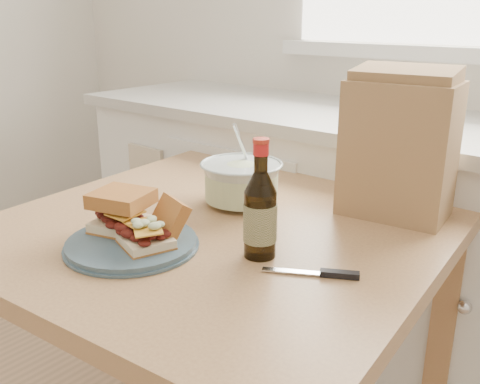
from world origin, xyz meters
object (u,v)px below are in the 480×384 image
Objects in this scene: beer_bottle at (260,213)px; dining_table at (221,269)px; coleslaw_bowl at (241,184)px; plate at (132,244)px; paper_bag at (399,150)px.

dining_table is at bearing 135.29° from beer_bottle.
dining_table is 0.28m from beer_bottle.
plate is at bearing -90.86° from coleslaw_bowl.
dining_table is 0.26m from plate.
beer_bottle reaches higher than plate.
beer_bottle is 0.40m from paper_bag.
beer_bottle is at bearing -29.64° from dining_table.
beer_bottle is 0.76× the size of paper_bag.
coleslaw_bowl is (-0.04, 0.13, 0.17)m from dining_table.
paper_bag is (0.28, 0.30, 0.27)m from dining_table.
beer_bottle is (0.22, 0.14, 0.08)m from plate.
coleslaw_bowl is 0.30m from beer_bottle.
coleslaw_bowl is at bearing 103.24° from dining_table.
paper_bag is (0.33, 0.52, 0.15)m from plate.
dining_table is at bearing 77.73° from plate.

